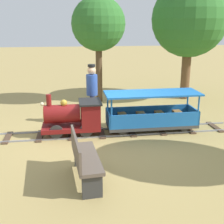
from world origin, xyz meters
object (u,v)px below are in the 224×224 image
Objects in this scene: oak_tree_far at (98,25)px; park_bench at (84,158)px; passenger_car at (152,115)px; conductor_person at (92,89)px; oak_tree_distant at (190,20)px; locomotive at (75,116)px.

park_bench is at bearing 171.24° from oak_tree_far.
conductor_person reaches higher than passenger_car.
conductor_person is at bearing 169.47° from oak_tree_far.
oak_tree_distant is at bearing -36.24° from park_bench.
oak_tree_distant reaches higher than passenger_car.
conductor_person reaches higher than park_bench.
locomotive is 1.08m from conductor_person.
locomotive is at bearing 149.44° from conductor_person.
oak_tree_distant reaches higher than oak_tree_far.
oak_tree_far is at bearing -10.53° from conductor_person.
passenger_car is at bearing 146.14° from oak_tree_distant.
passenger_car is 3.97m from oak_tree_far.
passenger_car is 4.53m from oak_tree_distant.
oak_tree_distant is (0.05, -3.15, 0.16)m from oak_tree_far.
oak_tree_distant is (5.43, -3.98, 2.36)m from park_bench.
conductor_person is 1.22× the size of park_bench.
park_bench is 7.14m from oak_tree_distant.
park_bench is 0.32× the size of oak_tree_distant.
oak_tree_distant reaches higher than locomotive.
conductor_person is 3.13m from park_bench.
passenger_car is 0.67× the size of oak_tree_far.
locomotive is 1.09× the size of park_bench.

